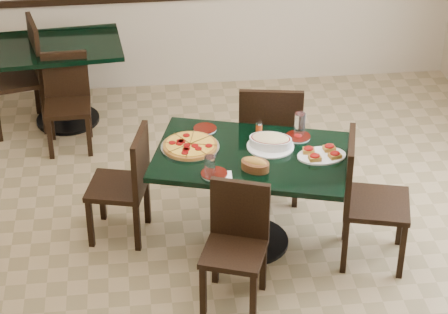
{
  "coord_description": "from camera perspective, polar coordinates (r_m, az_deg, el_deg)",
  "views": [
    {
      "loc": [
        -0.59,
        -4.89,
        3.82
      ],
      "look_at": [
        -0.02,
        0.0,
        0.82
      ],
      "focal_mm": 70.0,
      "sensor_mm": 36.0,
      "label": 1
    }
  ],
  "objects": [
    {
      "name": "bruschetta_platter",
      "position": [
        5.93,
        6.4,
        0.21
      ],
      "size": [
        0.35,
        0.25,
        0.05
      ],
      "rotation": [
        0.0,
        0.0,
        0.07
      ],
      "color": "silver",
      "rests_on": "main_table"
    },
    {
      "name": "room_shell",
      "position": [
        7.31,
        6.64,
        9.86
      ],
      "size": [
        5.5,
        5.5,
        5.5
      ],
      "color": "silver",
      "rests_on": "floor"
    },
    {
      "name": "chair_left",
      "position": [
        6.2,
        -6.32,
        -1.49
      ],
      "size": [
        0.49,
        0.49,
        0.86
      ],
      "rotation": [
        0.0,
        0.0,
        -1.82
      ],
      "color": "black",
      "rests_on": "floor"
    },
    {
      "name": "chair_near",
      "position": [
        5.63,
        0.82,
        -5.3
      ],
      "size": [
        0.5,
        0.5,
        0.83
      ],
      "rotation": [
        0.0,
        0.0,
        -0.35
      ],
      "color": "black",
      "rests_on": "floor"
    },
    {
      "name": "back_chair_left",
      "position": [
        7.77,
        -12.95,
        5.62
      ],
      "size": [
        0.55,
        0.55,
        0.98
      ],
      "rotation": [
        0.0,
        0.0,
        -1.35
      ],
      "color": "black",
      "rests_on": "floor"
    },
    {
      "name": "lasagna_casserole",
      "position": [
        6.0,
        3.06,
        1.03
      ],
      "size": [
        0.34,
        0.33,
        0.09
      ],
      "rotation": [
        0.0,
        0.0,
        -0.31
      ],
      "color": "silver",
      "rests_on": "main_table"
    },
    {
      "name": "back_table",
      "position": [
        7.78,
        -10.49,
        5.73
      ],
      "size": [
        1.09,
        0.84,
        0.75
      ],
      "rotation": [
        0.0,
        0.0,
        0.09
      ],
      "color": "black",
      "rests_on": "floor"
    },
    {
      "name": "chair_right",
      "position": [
        5.99,
        9.15,
        -2.35
      ],
      "size": [
        0.54,
        0.54,
        0.95
      ],
      "rotation": [
        0.0,
        0.0,
        1.31
      ],
      "color": "black",
      "rests_on": "floor"
    },
    {
      "name": "bread_basket",
      "position": [
        5.75,
        2.05,
        -0.5
      ],
      "size": [
        0.24,
        0.22,
        0.09
      ],
      "rotation": [
        0.0,
        0.0,
        -0.56
      ],
      "color": "brown",
      "rests_on": "main_table"
    },
    {
      "name": "side_plate_far_r",
      "position": [
        6.15,
        4.85,
        1.34
      ],
      "size": [
        0.18,
        0.18,
        0.03
      ],
      "rotation": [
        0.0,
        0.0,
        -0.21
      ],
      "color": "silver",
      "rests_on": "main_table"
    },
    {
      "name": "back_chair_near",
      "position": [
        7.45,
        -10.21,
        3.92
      ],
      "size": [
        0.39,
        0.39,
        0.81
      ],
      "rotation": [
        0.0,
        0.0,
        0.02
      ],
      "color": "black",
      "rests_on": "floor"
    },
    {
      "name": "water_glass_a",
      "position": [
        6.15,
        4.97,
        2.14
      ],
      "size": [
        0.08,
        0.08,
        0.17
      ],
      "primitive_type": "cylinder",
      "color": "white",
      "rests_on": "main_table"
    },
    {
      "name": "pepper_shaker",
      "position": [
        6.18,
        2.3,
        1.95
      ],
      "size": [
        0.05,
        0.05,
        0.08
      ],
      "color": "red",
      "rests_on": "main_table"
    },
    {
      "name": "water_glass_b",
      "position": [
        5.65,
        -0.93,
        -0.66
      ],
      "size": [
        0.07,
        0.07,
        0.15
      ],
      "primitive_type": "cylinder",
      "color": "white",
      "rests_on": "main_table"
    },
    {
      "name": "napkin_setting",
      "position": [
        5.69,
        -0.13,
        -1.28
      ],
      "size": [
        0.14,
        0.14,
        0.01
      ],
      "rotation": [
        0.0,
        0.0,
        -0.07
      ],
      "color": "white",
      "rests_on": "main_table"
    },
    {
      "name": "chair_far",
      "position": [
        6.54,
        3.03,
        1.42
      ],
      "size": [
        0.54,
        0.54,
        0.99
      ],
      "rotation": [
        0.0,
        0.0,
        2.97
      ],
      "color": "black",
      "rests_on": "floor"
    },
    {
      "name": "main_table",
      "position": [
        6.04,
        1.77,
        -1.28
      ],
      "size": [
        1.49,
        1.18,
        0.75
      ],
      "rotation": [
        0.0,
        0.0,
        -0.29
      ],
      "color": "black",
      "rests_on": "floor"
    },
    {
      "name": "side_plate_near",
      "position": [
        5.71,
        -0.64,
        -1.11
      ],
      "size": [
        0.18,
        0.18,
        0.02
      ],
      "rotation": [
        0.0,
        0.0,
        -0.62
      ],
      "color": "silver",
      "rests_on": "main_table"
    },
    {
      "name": "side_plate_far_l",
      "position": [
        6.22,
        -1.25,
        1.86
      ],
      "size": [
        0.17,
        0.17,
        0.02
      ],
      "rotation": [
        0.0,
        0.0,
        -0.34
      ],
      "color": "silver",
      "rests_on": "main_table"
    },
    {
      "name": "pepperoni_pizza",
      "position": [
        6.0,
        -2.23,
        0.75
      ],
      "size": [
        0.41,
        0.41,
        0.04
      ],
      "rotation": [
        0.0,
        0.0,
        -0.23
      ],
      "color": "silver",
      "rests_on": "main_table"
    },
    {
      "name": "floor",
      "position": [
        6.23,
        0.15,
        -6.47
      ],
      "size": [
        5.5,
        5.5,
        0.0
      ],
      "primitive_type": "plane",
      "color": "#8A7350",
      "rests_on": "ground"
    }
  ]
}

